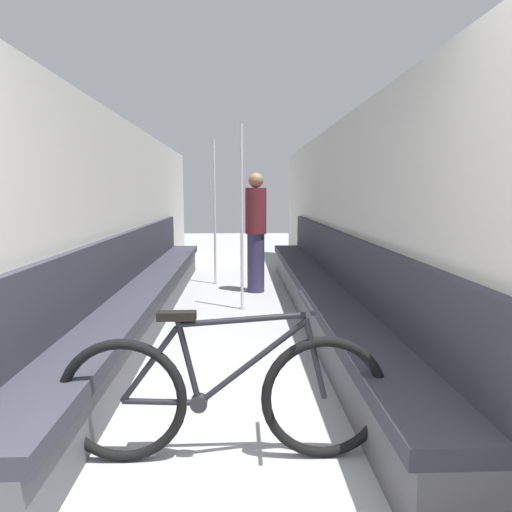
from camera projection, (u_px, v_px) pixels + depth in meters
wall_left at (117, 221)px, 4.93m from camera, size 0.10×11.05×2.24m
wall_right at (347, 220)px, 5.02m from camera, size 0.10×11.05×2.24m
bench_seat_row_left at (144, 294)px, 5.04m from camera, size 0.49×6.76×1.00m
bench_seat_row_right at (322, 293)px, 5.11m from camera, size 0.49×6.76×1.00m
bicycle at (224, 396)px, 2.41m from camera, size 1.75×0.46×0.88m
grab_pole_near at (242, 221)px, 5.48m from camera, size 0.08×0.08×2.22m
grab_pole_far at (215, 215)px, 7.06m from camera, size 0.08×0.08×2.22m
passenger_standing at (256, 231)px, 6.50m from camera, size 0.30×0.30×1.70m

